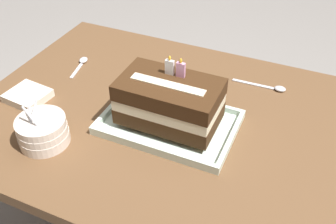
{
  "coord_description": "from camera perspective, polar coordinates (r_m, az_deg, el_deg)",
  "views": [
    {
      "loc": [
        0.34,
        -0.75,
        1.44
      ],
      "look_at": [
        0.01,
        -0.02,
        0.79
      ],
      "focal_mm": 40.95,
      "sensor_mm": 36.0,
      "label": 1
    }
  ],
  "objects": [
    {
      "name": "dining_table",
      "position": [
        1.14,
        -0.18,
        -4.87
      ],
      "size": [
        1.09,
        0.8,
        0.76
      ],
      "color": "brown",
      "rests_on": "ground_plane"
    },
    {
      "name": "bowl_stack",
      "position": [
        1.02,
        -18.15,
        -2.7
      ],
      "size": [
        0.13,
        0.13,
        0.12
      ],
      "color": "silver",
      "rests_on": "dining_table"
    },
    {
      "name": "foil_tray",
      "position": [
        1.03,
        0.2,
        -1.73
      ],
      "size": [
        0.35,
        0.24,
        0.02
      ],
      "color": "silver",
      "rests_on": "dining_table"
    },
    {
      "name": "birthday_cake",
      "position": [
        0.98,
        0.21,
        1.64
      ],
      "size": [
        0.26,
        0.15,
        0.17
      ],
      "color": "#3C2412",
      "rests_on": "foil_tray"
    },
    {
      "name": "serving_spoon_by_bowls",
      "position": [
        1.32,
        -12.65,
        7.3
      ],
      "size": [
        0.04,
        0.12,
        0.01
      ],
      "color": "silver",
      "rests_on": "dining_table"
    },
    {
      "name": "serving_spoon_near_tray",
      "position": [
        1.21,
        15.36,
        3.53
      ],
      "size": [
        0.16,
        0.03,
        0.01
      ],
      "color": "silver",
      "rests_on": "dining_table"
    },
    {
      "name": "napkin_pile",
      "position": [
        1.19,
        -20.14,
        2.27
      ],
      "size": [
        0.12,
        0.11,
        0.02
      ],
      "color": "silver",
      "rests_on": "dining_table"
    }
  ]
}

